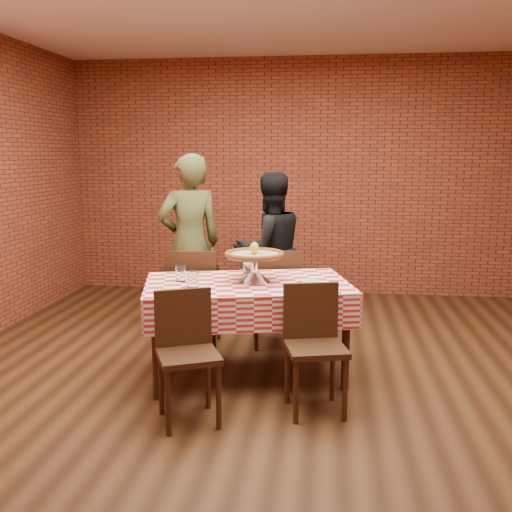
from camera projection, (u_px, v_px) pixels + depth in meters
name	position (u px, v px, depth m)	size (l,w,h in m)	color
ground	(265.00, 380.00, 4.52)	(6.00, 6.00, 0.00)	black
back_wall	(292.00, 178.00, 7.20)	(5.50, 5.50, 0.00)	brown
table	(247.00, 330.00, 4.57)	(1.54, 0.93, 0.75)	#3A2111
tablecloth	(247.00, 299.00, 4.53)	(1.58, 0.96, 0.27)	red
pizza_stand	(254.00, 269.00, 4.52)	(0.46, 0.46, 0.20)	silver
pizza	(254.00, 255.00, 4.50)	(0.47, 0.47, 0.03)	#CABA91
lemon	(254.00, 248.00, 4.49)	(0.07, 0.07, 0.09)	yellow
water_glass_left	(193.00, 279.00, 4.30)	(0.08, 0.08, 0.13)	white
water_glass_right	(181.00, 273.00, 4.53)	(0.08, 0.08, 0.13)	white
side_plate	(312.00, 282.00, 4.49)	(0.15, 0.15, 0.01)	white
sweetener_packet_a	(332.00, 286.00, 4.38)	(0.05, 0.04, 0.01)	white
sweetener_packet_b	(324.00, 284.00, 4.44)	(0.05, 0.04, 0.01)	white
condiment_caddy	(247.00, 266.00, 4.80)	(0.10, 0.08, 0.14)	silver
chair_near_left	(188.00, 359.00, 3.76)	(0.38, 0.38, 0.86)	#3A2111
chair_near_right	(316.00, 351.00, 3.90)	(0.39, 0.39, 0.86)	#3A2111
chair_far_left	(196.00, 297.00, 5.28)	(0.43, 0.43, 0.91)	#3A2111
chair_far_right	(276.00, 296.00, 5.32)	(0.42, 0.42, 0.91)	#3A2111
diner_olive	(190.00, 243.00, 5.72)	(0.64, 0.42, 1.75)	#4E4F29
diner_black	(270.00, 250.00, 5.84)	(0.76, 0.59, 1.56)	black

